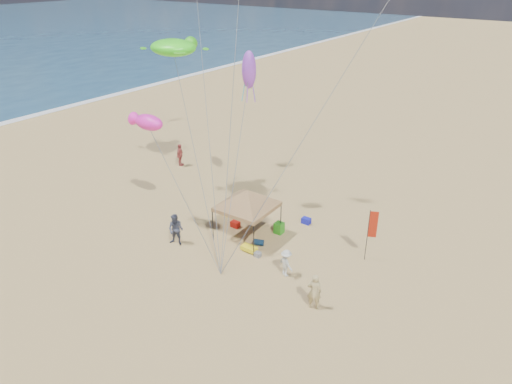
# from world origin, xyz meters

# --- Properties ---
(ground) EXTENTS (280.00, 280.00, 0.00)m
(ground) POSITION_xyz_m (0.00, 0.00, 0.00)
(ground) COLOR tan
(ground) RESTS_ON ground
(canopy_tent) EXTENTS (5.84, 5.84, 3.60)m
(canopy_tent) POSITION_xyz_m (-1.62, 4.39, 3.00)
(canopy_tent) COLOR black
(canopy_tent) RESTS_ON ground
(feather_flag) EXTENTS (0.44, 0.22, 3.11)m
(feather_flag) POSITION_xyz_m (5.25, 6.27, 2.08)
(feather_flag) COLOR black
(feather_flag) RESTS_ON ground
(cooler_red) EXTENTS (0.54, 0.38, 0.38)m
(cooler_red) POSITION_xyz_m (-2.91, 4.86, 0.19)
(cooler_red) COLOR red
(cooler_red) RESTS_ON ground
(cooler_blue) EXTENTS (0.54, 0.38, 0.38)m
(cooler_blue) POSITION_xyz_m (0.46, 7.80, 0.19)
(cooler_blue) COLOR #1518AB
(cooler_blue) RESTS_ON ground
(bag_navy) EXTENTS (0.69, 0.54, 0.36)m
(bag_navy) POSITION_xyz_m (-0.55, 4.01, 0.18)
(bag_navy) COLOR #0D233D
(bag_navy) RESTS_ON ground
(bag_orange) EXTENTS (0.54, 0.69, 0.36)m
(bag_orange) POSITION_xyz_m (-3.26, 7.22, 0.18)
(bag_orange) COLOR #D9590C
(bag_orange) RESTS_ON ground
(chair_green) EXTENTS (0.50, 0.50, 0.70)m
(chair_green) POSITION_xyz_m (-0.31, 5.84, 0.35)
(chair_green) COLOR #278818
(chair_green) RESTS_ON ground
(chair_yellow) EXTENTS (0.50, 0.50, 0.70)m
(chair_yellow) POSITION_xyz_m (-4.22, 5.77, 0.35)
(chair_yellow) COLOR yellow
(chair_yellow) RESTS_ON ground
(crate_grey) EXTENTS (0.34, 0.30, 0.28)m
(crate_grey) POSITION_xyz_m (0.11, 3.01, 0.14)
(crate_grey) COLOR slate
(crate_grey) RESTS_ON ground
(beach_cart) EXTENTS (0.90, 0.50, 0.24)m
(beach_cart) POSITION_xyz_m (-0.60, 3.16, 0.20)
(beach_cart) COLOR yellow
(beach_cart) RESTS_ON ground
(person_near_a) EXTENTS (0.81, 0.70, 1.87)m
(person_near_a) POSITION_xyz_m (4.73, 1.06, 0.94)
(person_near_a) COLOR tan
(person_near_a) RESTS_ON ground
(person_near_b) EXTENTS (1.12, 0.99, 1.92)m
(person_near_b) POSITION_xyz_m (-4.49, 1.35, 0.96)
(person_near_b) COLOR #3B3F51
(person_near_b) RESTS_ON ground
(person_near_c) EXTENTS (1.13, 0.90, 1.53)m
(person_near_c) POSITION_xyz_m (2.31, 2.45, 0.77)
(person_near_c) COLOR beige
(person_near_c) RESTS_ON ground
(person_far_a) EXTENTS (0.81, 1.16, 1.82)m
(person_far_a) POSITION_xyz_m (-12.54, 10.06, 0.91)
(person_far_a) COLOR #A64240
(person_far_a) RESTS_ON ground
(turtle_kite) EXTENTS (3.90, 3.53, 1.07)m
(turtle_kite) POSITION_xyz_m (-9.44, 7.12, 9.92)
(turtle_kite) COLOR #3CFF1F
(turtle_kite) RESTS_ON ground
(fish_kite) EXTENTS (2.12, 1.19, 0.90)m
(fish_kite) POSITION_xyz_m (-7.10, 2.44, 6.61)
(fish_kite) COLOR #FF24B9
(fish_kite) RESTS_ON ground
(squid_kite) EXTENTS (0.98, 0.98, 2.24)m
(squid_kite) POSITION_xyz_m (-3.96, 7.83, 9.05)
(squid_kite) COLOR #9C3FD6
(squid_kite) RESTS_ON ground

